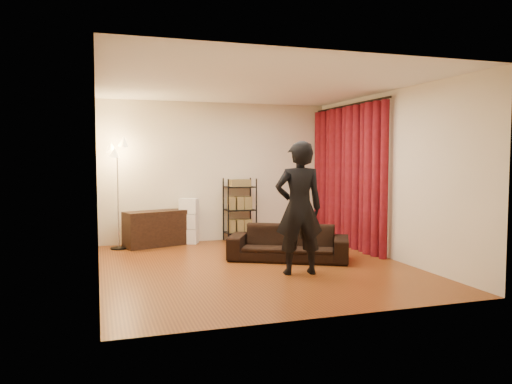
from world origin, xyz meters
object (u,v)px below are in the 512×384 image
object	(u,v)px
person	(299,208)
floor_lamp	(118,195)
storage_boxes	(189,221)
wire_shelf	(240,210)
media_cabinet	(155,229)
sofa	(289,243)

from	to	relation	value
person	floor_lamp	bearing A→B (deg)	-42.45
storage_boxes	wire_shelf	distance (m)	1.02
media_cabinet	wire_shelf	distance (m)	1.67
media_cabinet	storage_boxes	world-z (taller)	storage_boxes
media_cabinet	floor_lamp	size ratio (longest dim) A/B	0.59
person	media_cabinet	distance (m)	3.34
person	media_cabinet	size ratio (longest dim) A/B	1.65
media_cabinet	wire_shelf	world-z (taller)	wire_shelf
media_cabinet	storage_boxes	xyz separation A→B (m)	(0.64, 0.11, 0.10)
storage_boxes	floor_lamp	distance (m)	1.41
person	storage_boxes	bearing A→B (deg)	-63.39
storage_boxes	sofa	bearing A→B (deg)	-58.04
storage_boxes	wire_shelf	size ratio (longest dim) A/B	0.70
wire_shelf	person	bearing A→B (deg)	-73.31
sofa	wire_shelf	bearing A→B (deg)	124.44
sofa	media_cabinet	bearing A→B (deg)	162.27
storage_boxes	wire_shelf	xyz separation A→B (m)	(1.00, -0.02, 0.18)
sofa	wire_shelf	size ratio (longest dim) A/B	1.53
media_cabinet	storage_boxes	distance (m)	0.66
sofa	media_cabinet	size ratio (longest dim) A/B	1.67
floor_lamp	wire_shelf	bearing A→B (deg)	4.29
storage_boxes	media_cabinet	bearing A→B (deg)	-170.43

